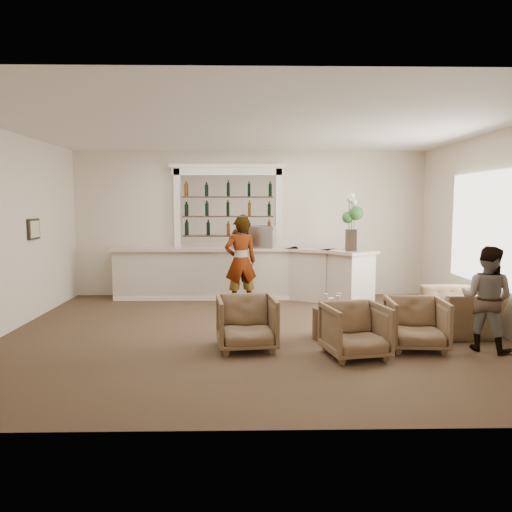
{
  "coord_description": "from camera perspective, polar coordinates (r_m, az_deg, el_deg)",
  "views": [
    {
      "loc": [
        -0.11,
        -7.96,
        2.11
      ],
      "look_at": [
        0.08,
        0.9,
        1.18
      ],
      "focal_mm": 35.0,
      "sensor_mm": 36.0,
      "label": 1
    }
  ],
  "objects": [
    {
      "name": "cocktail_table",
      "position": [
        7.97,
        8.85,
        -7.57
      ],
      "size": [
        0.67,
        0.67,
        0.5
      ],
      "primitive_type": "cylinder",
      "color": "#4C2D21",
      "rests_on": "ground"
    },
    {
      "name": "napkin_holder",
      "position": [
        8.04,
        8.57,
        -5.2
      ],
      "size": [
        0.08,
        0.08,
        0.12
      ],
      "primitive_type": "cube",
      "color": "silver",
      "rests_on": "cocktail_table"
    },
    {
      "name": "armchair_right",
      "position": [
        7.67,
        17.85,
        -7.37
      ],
      "size": [
        0.86,
        0.89,
        0.75
      ],
      "primitive_type": "imported",
      "rotation": [
        0.0,
        0.0,
        -0.08
      ],
      "color": "brown",
      "rests_on": "ground"
    },
    {
      "name": "wine_glass_tbl_b",
      "position": [
        7.99,
        9.5,
        -4.95
      ],
      "size": [
        0.07,
        0.07,
        0.21
      ],
      "primitive_type": null,
      "color": "white",
      "rests_on": "cocktail_table"
    },
    {
      "name": "wine_glass_tbl_c",
      "position": [
        7.78,
        9.35,
        -5.25
      ],
      "size": [
        0.07,
        0.07,
        0.21
      ],
      "primitive_type": null,
      "color": "white",
      "rests_on": "cocktail_table"
    },
    {
      "name": "guest",
      "position": [
        7.91,
        24.87,
        -4.43
      ],
      "size": [
        0.93,
        0.92,
        1.51
      ],
      "primitive_type": "imported",
      "rotation": [
        0.0,
        0.0,
        2.42
      ],
      "color": "gray",
      "rests_on": "ground"
    },
    {
      "name": "sommelier",
      "position": [
        10.3,
        -1.77,
        -0.64
      ],
      "size": [
        0.76,
        0.59,
        1.84
      ],
      "primitive_type": "imported",
      "rotation": [
        0.0,
        0.0,
        3.38
      ],
      "color": "gray",
      "rests_on": "ground"
    },
    {
      "name": "armchair_center",
      "position": [
        7.08,
        11.27,
        -8.34
      ],
      "size": [
        0.95,
        0.97,
        0.75
      ],
      "primitive_type": "imported",
      "rotation": [
        0.0,
        0.0,
        0.21
      ],
      "color": "brown",
      "rests_on": "ground"
    },
    {
      "name": "espresso_machine",
      "position": [
        11.01,
        0.71,
        2.16
      ],
      "size": [
        0.61,
        0.55,
        0.47
      ],
      "primitive_type": "cube",
      "rotation": [
        0.0,
        0.0,
        -0.21
      ],
      "color": "#B8B9BD",
      "rests_on": "bar_counter"
    },
    {
      "name": "bar_counter",
      "position": [
        11.07,
        -1.49,
        -1.99
      ],
      "size": [
        5.72,
        1.8,
        1.14
      ],
      "color": "beige",
      "rests_on": "ground"
    },
    {
      "name": "wine_glass_tbl_a",
      "position": [
        7.91,
        7.99,
        -5.04
      ],
      "size": [
        0.07,
        0.07,
        0.21
      ],
      "primitive_type": null,
      "color": "white",
      "rests_on": "cocktail_table"
    },
    {
      "name": "room_shell",
      "position": [
        8.68,
        0.57,
        7.5
      ],
      "size": [
        8.04,
        7.02,
        3.32
      ],
      "color": "beige",
      "rests_on": "ground"
    },
    {
      "name": "armchair_far",
      "position": [
        8.81,
        22.4,
        -5.91
      ],
      "size": [
        1.05,
        1.18,
        0.73
      ],
      "primitive_type": "imported",
      "rotation": [
        0.0,
        0.0,
        -1.5
      ],
      "color": "brown",
      "rests_on": "ground"
    },
    {
      "name": "wine_glass_bar_right",
      "position": [
        10.99,
        -1.38,
        1.48
      ],
      "size": [
        0.07,
        0.07,
        0.21
      ],
      "primitive_type": null,
      "color": "white",
      "rests_on": "bar_counter"
    },
    {
      "name": "flower_vase",
      "position": [
        10.48,
        10.85,
        4.2
      ],
      "size": [
        0.31,
        0.31,
        1.17
      ],
      "color": "black",
      "rests_on": "bar_counter"
    },
    {
      "name": "ground",
      "position": [
        8.24,
        -0.43,
        -8.84
      ],
      "size": [
        8.0,
        8.0,
        0.0
      ],
      "primitive_type": "plane",
      "color": "brown",
      "rests_on": "ground"
    },
    {
      "name": "back_bar_alcove",
      "position": [
        11.38,
        -3.2,
        5.59
      ],
      "size": [
        2.64,
        0.25,
        3.0
      ],
      "color": "white",
      "rests_on": "ground"
    },
    {
      "name": "wine_glass_bar_left",
      "position": [
        11.04,
        2.34,
        1.5
      ],
      "size": [
        0.07,
        0.07,
        0.21
      ],
      "primitive_type": null,
      "color": "white",
      "rests_on": "bar_counter"
    },
    {
      "name": "armchair_left",
      "position": [
        7.31,
        -1.08,
        -7.62
      ],
      "size": [
        0.93,
        0.95,
        0.78
      ],
      "primitive_type": "imported",
      "rotation": [
        0.0,
        0.0,
        0.12
      ],
      "color": "brown",
      "rests_on": "ground"
    }
  ]
}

